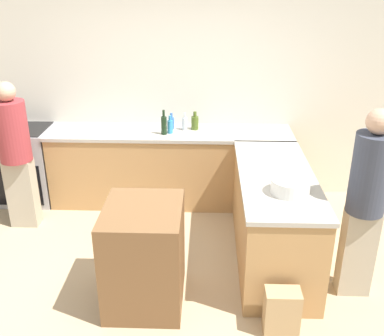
% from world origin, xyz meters
% --- Properties ---
extents(ground_plane, '(14.00, 14.00, 0.00)m').
position_xyz_m(ground_plane, '(0.00, 0.00, 0.00)').
color(ground_plane, tan).
extents(wall_back, '(8.00, 0.06, 2.70)m').
position_xyz_m(wall_back, '(0.00, 2.06, 1.35)').
color(wall_back, silver).
rests_on(wall_back, ground_plane).
extents(counter_back, '(2.86, 0.64, 0.91)m').
position_xyz_m(counter_back, '(0.00, 1.73, 0.46)').
color(counter_back, tan).
rests_on(counter_back, ground_plane).
extents(counter_peninsula, '(0.69, 1.79, 0.91)m').
position_xyz_m(counter_peninsula, '(1.09, 0.54, 0.46)').
color(counter_peninsula, tan).
rests_on(counter_peninsula, ground_plane).
extents(range_oven, '(0.75, 0.62, 0.92)m').
position_xyz_m(range_oven, '(-1.81, 1.73, 0.46)').
color(range_oven, '#ADADB2').
rests_on(range_oven, ground_plane).
extents(island_table, '(0.64, 0.74, 0.89)m').
position_xyz_m(island_table, '(-0.07, -0.12, 0.44)').
color(island_table, brown).
rests_on(island_table, ground_plane).
extents(mixing_bowl, '(0.33, 0.33, 0.12)m').
position_xyz_m(mixing_bowl, '(1.14, 0.15, 0.97)').
color(mixing_bowl, white).
rests_on(mixing_bowl, counter_peninsula).
extents(water_bottle_blue, '(0.07, 0.07, 0.19)m').
position_xyz_m(water_bottle_blue, '(0.01, 1.82, 0.99)').
color(water_bottle_blue, '#386BB7').
rests_on(water_bottle_blue, counter_back).
extents(olive_oil_bottle, '(0.09, 0.09, 0.22)m').
position_xyz_m(olive_oil_bottle, '(0.29, 1.81, 1.00)').
color(olive_oil_bottle, '#475B1E').
rests_on(olive_oil_bottle, counter_back).
extents(wine_bottle_dark, '(0.06, 0.06, 0.29)m').
position_xyz_m(wine_bottle_dark, '(-0.05, 1.62, 1.02)').
color(wine_bottle_dark, black).
rests_on(wine_bottle_dark, counter_back).
extents(dish_soap_bottle, '(0.06, 0.06, 0.21)m').
position_xyz_m(dish_soap_bottle, '(0.01, 1.66, 0.99)').
color(dish_soap_bottle, '#338CBF').
rests_on(dish_soap_bottle, counter_back).
extents(vinegar_bottle_clear, '(0.06, 0.06, 0.21)m').
position_xyz_m(vinegar_bottle_clear, '(0.18, 1.78, 0.99)').
color(vinegar_bottle_clear, silver).
rests_on(vinegar_bottle_clear, counter_back).
extents(person_by_range, '(0.33, 0.33, 1.62)m').
position_xyz_m(person_by_range, '(-1.58, 1.10, 0.88)').
color(person_by_range, '#ADA38E').
rests_on(person_by_range, ground_plane).
extents(person_at_peninsula, '(0.31, 0.31, 1.68)m').
position_xyz_m(person_at_peninsula, '(1.74, 0.05, 0.92)').
color(person_at_peninsula, '#ADA38E').
rests_on(person_at_peninsula, ground_plane).
extents(paper_bag, '(0.27, 0.17, 0.39)m').
position_xyz_m(paper_bag, '(1.04, -0.48, 0.19)').
color(paper_bag, tan).
rests_on(paper_bag, ground_plane).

